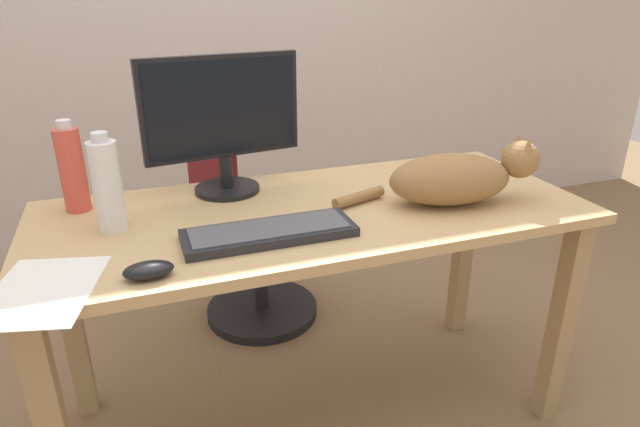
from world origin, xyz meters
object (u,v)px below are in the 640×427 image
(cat, at_px, (457,177))
(computer_mouse, at_px, (148,270))
(keyboard, at_px, (269,232))
(water_bottle, at_px, (107,186))
(monitor, at_px, (223,120))
(spray_bottle, at_px, (72,169))
(office_chair, at_px, (248,233))

(cat, bearing_deg, computer_mouse, -169.96)
(keyboard, xyz_separation_m, water_bottle, (-0.37, 0.18, 0.11))
(water_bottle, bearing_deg, monitor, 29.07)
(water_bottle, bearing_deg, cat, -8.27)
(cat, relative_size, water_bottle, 2.30)
(monitor, xyz_separation_m, cat, (0.62, -0.33, -0.15))
(keyboard, distance_m, water_bottle, 0.43)
(keyboard, distance_m, spray_bottle, 0.60)
(spray_bottle, bearing_deg, office_chair, 36.40)
(monitor, relative_size, computer_mouse, 4.35)
(office_chair, distance_m, monitor, 0.72)
(keyboard, distance_m, computer_mouse, 0.32)
(water_bottle, height_order, spray_bottle, water_bottle)
(monitor, distance_m, water_bottle, 0.40)
(cat, height_order, computer_mouse, cat)
(cat, bearing_deg, keyboard, -175.53)
(monitor, xyz_separation_m, keyboard, (0.04, -0.37, -0.21))
(cat, xyz_separation_m, spray_bottle, (-1.05, 0.32, 0.04))
(keyboard, height_order, spray_bottle, spray_bottle)
(office_chair, relative_size, keyboard, 2.13)
(monitor, bearing_deg, office_chair, 71.44)
(cat, bearing_deg, monitor, 152.12)
(monitor, height_order, water_bottle, monitor)
(computer_mouse, bearing_deg, keyboard, 20.08)
(computer_mouse, relative_size, water_bottle, 0.42)
(computer_mouse, height_order, water_bottle, water_bottle)
(monitor, bearing_deg, spray_bottle, -179.06)
(computer_mouse, bearing_deg, water_bottle, 103.50)
(monitor, xyz_separation_m, computer_mouse, (-0.27, -0.48, -0.21))
(office_chair, height_order, keyboard, office_chair)
(keyboard, relative_size, spray_bottle, 1.68)
(spray_bottle, bearing_deg, cat, -16.94)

